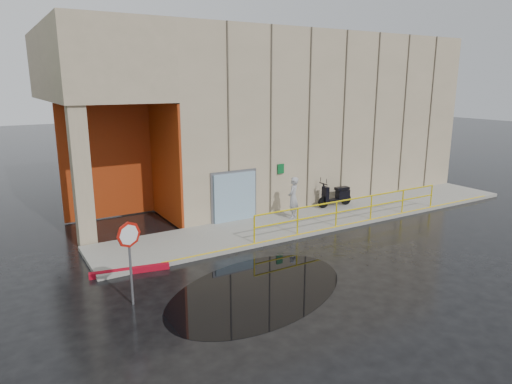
# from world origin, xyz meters

# --- Properties ---
(ground) EXTENTS (120.00, 120.00, 0.00)m
(ground) POSITION_xyz_m (0.00, 0.00, 0.00)
(ground) COLOR black
(ground) RESTS_ON ground
(sidewalk) EXTENTS (20.00, 3.00, 0.15)m
(sidewalk) POSITION_xyz_m (4.00, 4.50, 0.07)
(sidewalk) COLOR gray
(sidewalk) RESTS_ON ground
(building) EXTENTS (20.00, 10.17, 8.00)m
(building) POSITION_xyz_m (5.10, 10.98, 4.21)
(building) COLOR gray
(building) RESTS_ON ground
(guardrail) EXTENTS (9.56, 0.06, 1.03)m
(guardrail) POSITION_xyz_m (4.25, 3.15, 0.68)
(guardrail) COLOR yellow
(guardrail) RESTS_ON sidewalk
(person) EXTENTS (0.77, 0.73, 1.77)m
(person) POSITION_xyz_m (2.46, 4.93, 1.03)
(person) COLOR #9A9A9E
(person) RESTS_ON sidewalk
(scooter) EXTENTS (1.82, 0.69, 1.39)m
(scooter) POSITION_xyz_m (5.24, 5.46, 0.95)
(scooter) COLOR black
(scooter) RESTS_ON sidewalk
(stop_sign) EXTENTS (0.67, 0.24, 2.31)m
(stop_sign) POSITION_xyz_m (-5.50, 1.05, 1.70)
(stop_sign) COLOR slate
(stop_sign) RESTS_ON ground
(red_curb) EXTENTS (2.39, 0.62, 0.18)m
(red_curb) POSITION_xyz_m (-5.00, 3.10, 0.09)
(red_curb) COLOR maroon
(red_curb) RESTS_ON ground
(puddle) EXTENTS (7.06, 5.63, 0.01)m
(puddle) POSITION_xyz_m (-2.22, 0.08, 0.00)
(puddle) COLOR black
(puddle) RESTS_ON ground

